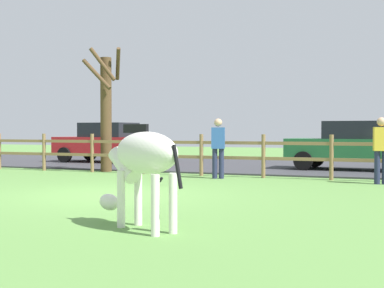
# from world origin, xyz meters

# --- Properties ---
(ground_plane) EXTENTS (60.00, 60.00, 0.00)m
(ground_plane) POSITION_xyz_m (0.00, 0.00, 0.00)
(ground_plane) COLOR #5B8C42
(parking_asphalt) EXTENTS (28.00, 7.40, 0.05)m
(parking_asphalt) POSITION_xyz_m (0.00, 9.30, 0.03)
(parking_asphalt) COLOR #38383D
(parking_asphalt) RESTS_ON ground_plane
(paddock_fence) EXTENTS (20.37, 0.11, 1.21)m
(paddock_fence) POSITION_xyz_m (-0.87, 5.00, 0.69)
(paddock_fence) COLOR olive
(paddock_fence) RESTS_ON ground_plane
(bare_tree) EXTENTS (1.19, 1.20, 3.92)m
(bare_tree) POSITION_xyz_m (-3.34, 5.36, 1.98)
(bare_tree) COLOR #513A23
(bare_tree) RESTS_ON ground_plane
(zebra) EXTENTS (1.76, 1.15, 1.41)m
(zebra) POSITION_xyz_m (2.39, -3.24, 0.93)
(zebra) COLOR white
(zebra) RESTS_ON ground_plane
(crow_on_grass) EXTENTS (0.21, 0.10, 0.20)m
(crow_on_grass) POSITION_xyz_m (0.08, 2.08, 0.13)
(crow_on_grass) COLOR black
(crow_on_grass) RESTS_ON ground_plane
(parked_car_green) EXTENTS (4.09, 2.06, 1.56)m
(parked_car_green) POSITION_xyz_m (3.93, 8.40, 0.84)
(parked_car_green) COLOR #236B38
(parked_car_green) RESTS_ON parking_asphalt
(parked_car_red) EXTENTS (4.07, 2.02, 1.56)m
(parked_car_red) POSITION_xyz_m (-5.53, 9.01, 0.84)
(parked_car_red) COLOR red
(parked_car_red) RESTS_ON parking_asphalt
(visitor_left_of_tree) EXTENTS (0.40, 0.30, 1.64)m
(visitor_left_of_tree) POSITION_xyz_m (5.01, 4.37, 0.91)
(visitor_left_of_tree) COLOR #232847
(visitor_left_of_tree) RESTS_ON ground_plane
(visitor_right_of_tree) EXTENTS (0.41, 0.31, 1.64)m
(visitor_right_of_tree) POSITION_xyz_m (0.79, 4.35, 0.91)
(visitor_right_of_tree) COLOR #232847
(visitor_right_of_tree) RESTS_ON ground_plane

